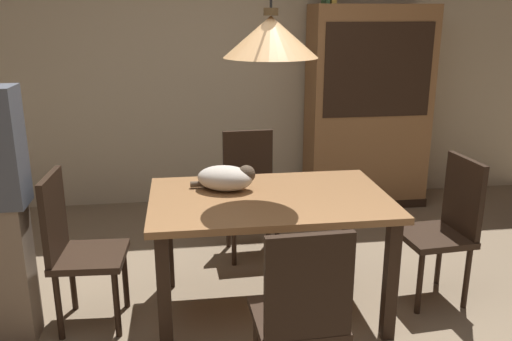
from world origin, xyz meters
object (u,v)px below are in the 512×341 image
Objects in this scene: chair_near_front at (302,312)px; pendant_lamp at (271,36)px; hutch_bookcase at (367,112)px; chair_right_side at (446,223)px; dining_table at (269,212)px; chair_left_side at (75,244)px; cat_sleeping at (227,178)px; chair_far_back at (250,188)px.

chair_near_front is 0.72× the size of pendant_lamp.
chair_near_front is 0.50× the size of hutch_bookcase.
chair_near_front and chair_right_side have the same top height.
chair_near_front is (0.00, -0.88, -0.14)m from dining_table.
pendant_lamp is 2.31m from hutch_bookcase.
dining_table is at bearing -0.22° from chair_left_side.
cat_sleeping is at bearing 103.19° from chair_near_front.
pendant_lamp is (0.00, 0.00, 1.01)m from dining_table.
hutch_bookcase reaches higher than chair_near_front.
chair_near_front reaches higher than cat_sleeping.
dining_table is at bearing 0.00° from pendant_lamp.
chair_left_side is at bearing 179.78° from pendant_lamp.
chair_right_side is 1.84m from hutch_bookcase.
hutch_bookcase is at bearing 87.18° from chair_right_side.
chair_left_side is 1.00× the size of chair_right_side.
cat_sleeping is at bearing 148.05° from dining_table.
chair_near_front is at bearing -76.81° from cat_sleeping.
chair_right_side is (1.13, -0.87, 0.00)m from chair_far_back.
chair_left_side is 1.42m from chair_far_back.
hutch_bookcase is (2.34, 1.80, 0.38)m from chair_left_side.
dining_table is 1.51× the size of chair_far_back.
chair_left_side is 1.00× the size of chair_far_back.
hutch_bookcase is (1.21, 2.69, 0.38)m from chair_near_front.
chair_left_side is 2.29× the size of cat_sleeping.
chair_near_front is at bearing -89.80° from pendant_lamp.
hutch_bookcase is at bearing 48.76° from cat_sleeping.
chair_right_side is 0.50× the size of hutch_bookcase.
pendant_lamp reaches higher than dining_table.
pendant_lamp reaches higher than chair_far_back.
dining_table is 1.51× the size of chair_near_front.
chair_near_front is 1.76m from chair_far_back.
dining_table is 1.01m from pendant_lamp.
chair_left_side and chair_near_front have the same top height.
hutch_bookcase is at bearing 37.29° from chair_far_back.
dining_table is 1.08× the size of pendant_lamp.
pendant_lamp is at bearing -31.95° from cat_sleeping.
chair_far_back is 1.45m from pendant_lamp.
chair_near_front reaches higher than dining_table.
chair_right_side is at bearing -92.82° from hutch_bookcase.
chair_far_back is (-0.00, 0.88, -0.14)m from dining_table.
chair_left_side is 2.98m from hutch_bookcase.
pendant_lamp is at bearing -0.22° from chair_left_side.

